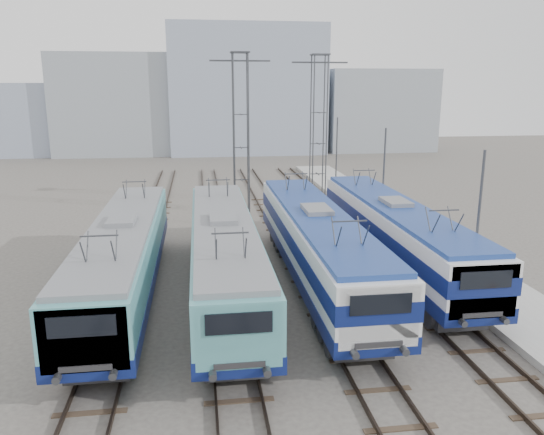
{
  "coord_description": "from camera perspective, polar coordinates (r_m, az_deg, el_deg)",
  "views": [
    {
      "loc": [
        -3.24,
        -18.67,
        9.58
      ],
      "look_at": [
        0.31,
        7.0,
        3.14
      ],
      "focal_mm": 35.0,
      "sensor_mm": 36.0,
      "label": 1
    }
  ],
  "objects": [
    {
      "name": "building_west",
      "position": [
        81.43,
        -15.81,
        11.62
      ],
      "size": [
        18.0,
        12.0,
        14.0
      ],
      "primitive_type": "cube",
      "color": "#9199A3",
      "rests_on": "ground"
    },
    {
      "name": "catenary_tower_west",
      "position": [
        40.91,
        -3.37,
        9.81
      ],
      "size": [
        4.5,
        1.2,
        12.0
      ],
      "color": "#3F4247",
      "rests_on": "ground"
    },
    {
      "name": "mast_front",
      "position": [
        24.59,
        21.21,
        -1.33
      ],
      "size": [
        0.12,
        0.12,
        7.0
      ],
      "primitive_type": "cylinder",
      "color": "#3F4247",
      "rests_on": "ground"
    },
    {
      "name": "catenary_tower_east",
      "position": [
        43.87,
        5.04,
        10.06
      ],
      "size": [
        4.5,
        1.2,
        12.0
      ],
      "color": "#3F4247",
      "rests_on": "ground"
    },
    {
      "name": "building_center",
      "position": [
        81.0,
        -2.84,
        13.53
      ],
      "size": [
        22.0,
        14.0,
        18.0
      ],
      "primitive_type": "cube",
      "color": "#929EB4",
      "rests_on": "ground"
    },
    {
      "name": "mast_rear",
      "position": [
        46.62,
        6.94,
        6.35
      ],
      "size": [
        0.12,
        0.12,
        7.0
      ],
      "primitive_type": "cylinder",
      "color": "#3F4247",
      "rests_on": "ground"
    },
    {
      "name": "building_east",
      "position": [
        85.22,
        10.98,
        11.3
      ],
      "size": [
        16.0,
        12.0,
        12.0
      ],
      "primitive_type": "cube",
      "color": "#9199A3",
      "rests_on": "ground"
    },
    {
      "name": "locomotive_center_left",
      "position": [
        24.18,
        -5.17,
        -3.75
      ],
      "size": [
        2.87,
        18.1,
        3.41
      ],
      "color": "#0D1956",
      "rests_on": "ground"
    },
    {
      "name": "mast_mid",
      "position": [
        35.28,
        11.88,
        3.73
      ],
      "size": [
        0.12,
        0.12,
        7.0
      ],
      "primitive_type": "cylinder",
      "color": "#3F4247",
      "rests_on": "ground"
    },
    {
      "name": "locomotive_far_left",
      "position": [
        24.77,
        -15.69,
        -3.84
      ],
      "size": [
        2.84,
        17.91,
        3.37
      ],
      "color": "#0D1956",
      "rests_on": "ground"
    },
    {
      "name": "platform",
      "position": [
        31.32,
        18.01,
        -4.28
      ],
      "size": [
        4.0,
        70.0,
        0.3
      ],
      "primitive_type": "cube",
      "color": "#9E9E99",
      "rests_on": "ground"
    },
    {
      "name": "ground",
      "position": [
        21.24,
        1.8,
        -12.87
      ],
      "size": [
        160.0,
        160.0,
        0.0
      ],
      "primitive_type": "plane",
      "color": "#514C47"
    },
    {
      "name": "building_far_west",
      "position": [
        85.12,
        -26.58,
        9.42
      ],
      "size": [
        14.0,
        10.0,
        10.0
      ],
      "primitive_type": "cube",
      "color": "#929EB4",
      "rests_on": "ground"
    },
    {
      "name": "locomotive_far_right",
      "position": [
        28.24,
        13.13,
        -1.36
      ],
      "size": [
        2.85,
        18.05,
        3.39
      ],
      "color": "#0D1956",
      "rests_on": "ground"
    },
    {
      "name": "locomotive_center_right",
      "position": [
        25.54,
        4.87,
        -2.53
      ],
      "size": [
        2.92,
        18.49,
        3.48
      ],
      "color": "#0D1956",
      "rests_on": "ground"
    }
  ]
}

